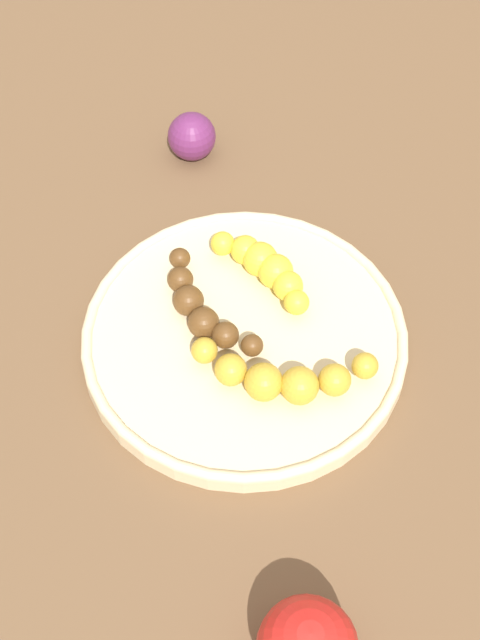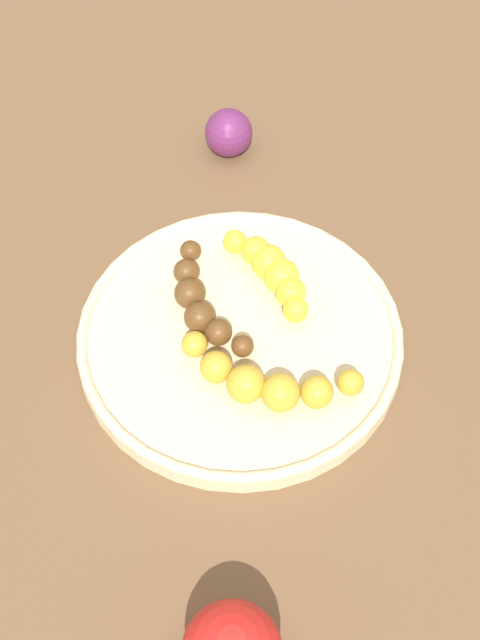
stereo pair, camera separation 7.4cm
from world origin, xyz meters
The scene contains 6 objects.
ground_plane centered at (0.00, 0.00, 0.00)m, with size 2.40×2.40×0.00m, color brown.
fruit_bowl centered at (0.00, 0.00, 0.01)m, with size 0.30×0.30×0.02m.
banana_overripe centered at (0.04, -0.02, 0.03)m, with size 0.09×0.12×0.03m.
banana_spotted centered at (-0.03, 0.06, 0.04)m, with size 0.16×0.06×0.03m.
banana_yellow centered at (-0.02, -0.06, 0.04)m, with size 0.09×0.09×0.03m.
plum_purple centered at (0.06, -0.25, 0.03)m, with size 0.05×0.05×0.05m, color #662659.
Camera 1 is at (-0.00, 0.43, 0.64)m, focal length 46.98 mm.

